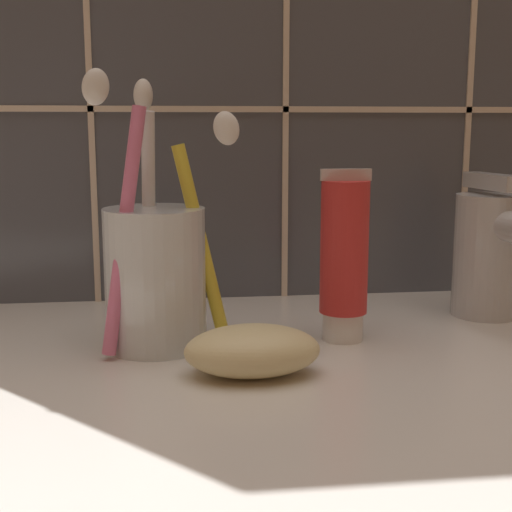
% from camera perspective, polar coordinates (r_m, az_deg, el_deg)
% --- Properties ---
extents(sink_counter, '(0.65, 0.37, 0.02)m').
position_cam_1_polar(sink_counter, '(0.46, 3.87, -9.69)').
color(sink_counter, silver).
rests_on(sink_counter, ground).
extents(tile_wall_backsplash, '(0.75, 0.02, 0.48)m').
position_cam_1_polar(tile_wall_backsplash, '(0.62, 0.78, 16.94)').
color(tile_wall_backsplash, '#4C515B').
rests_on(tile_wall_backsplash, ground).
extents(toothbrush_cup, '(0.10, 0.08, 0.18)m').
position_cam_1_polar(toothbrush_cup, '(0.48, -8.04, -1.12)').
color(toothbrush_cup, silver).
rests_on(toothbrush_cup, sink_counter).
extents(toothpaste_tube, '(0.03, 0.03, 0.12)m').
position_cam_1_polar(toothpaste_tube, '(0.49, 7.07, -0.12)').
color(toothpaste_tube, white).
rests_on(toothpaste_tube, sink_counter).
extents(sink_faucet, '(0.05, 0.13, 0.11)m').
position_cam_1_polar(sink_faucet, '(0.58, 18.55, 0.49)').
color(sink_faucet, silver).
rests_on(sink_faucet, sink_counter).
extents(soap_bar, '(0.08, 0.05, 0.03)m').
position_cam_1_polar(soap_bar, '(0.43, -0.29, -7.58)').
color(soap_bar, beige).
rests_on(soap_bar, sink_counter).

